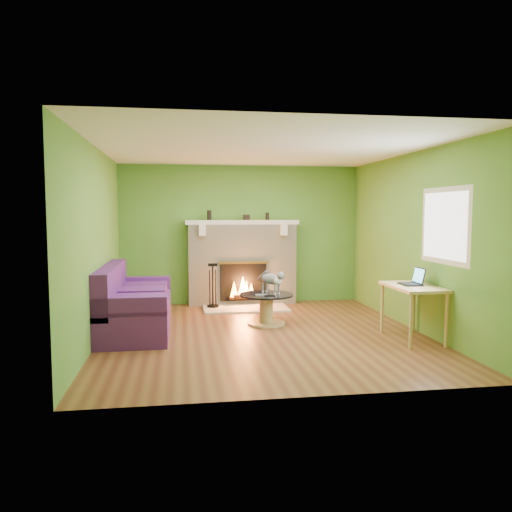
{
  "coord_description": "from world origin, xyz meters",
  "views": [
    {
      "loc": [
        -1.14,
        -6.9,
        1.72
      ],
      "look_at": [
        -0.03,
        0.4,
        1.07
      ],
      "focal_mm": 35.0,
      "sensor_mm": 36.0,
      "label": 1
    }
  ],
  "objects_px": {
    "sofa": "(131,306)",
    "coffee_table": "(266,307)",
    "desk": "(413,292)",
    "cat": "(271,282)"
  },
  "relations": [
    {
      "from": "sofa",
      "to": "coffee_table",
      "type": "height_order",
      "value": "sofa"
    },
    {
      "from": "sofa",
      "to": "coffee_table",
      "type": "bearing_deg",
      "value": 4.37
    },
    {
      "from": "coffee_table",
      "to": "desk",
      "type": "distance_m",
      "value": 2.21
    },
    {
      "from": "sofa",
      "to": "cat",
      "type": "relative_size",
      "value": 3.64
    },
    {
      "from": "coffee_table",
      "to": "desk",
      "type": "xyz_separation_m",
      "value": [
        1.79,
        -1.22,
        0.38
      ]
    },
    {
      "from": "sofa",
      "to": "coffee_table",
      "type": "xyz_separation_m",
      "value": [
        2.01,
        0.15,
        -0.1
      ]
    },
    {
      "from": "desk",
      "to": "cat",
      "type": "xyz_separation_m",
      "value": [
        -1.71,
        1.27,
        0.0
      ]
    },
    {
      "from": "desk",
      "to": "cat",
      "type": "relative_size",
      "value": 1.71
    },
    {
      "from": "desk",
      "to": "cat",
      "type": "height_order",
      "value": "cat"
    },
    {
      "from": "sofa",
      "to": "desk",
      "type": "bearing_deg",
      "value": -15.71
    }
  ]
}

